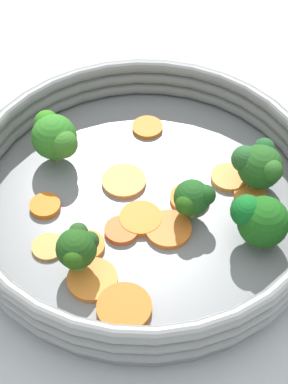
{
  "coord_description": "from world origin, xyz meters",
  "views": [
    {
      "loc": [
        0.4,
        0.06,
        0.5
      ],
      "look_at": [
        0.0,
        0.0,
        0.03
      ],
      "focal_mm": 60.0,
      "sensor_mm": 36.0,
      "label": 1
    }
  ],
  "objects_px": {
    "carrot_slice_0": "(45,206)",
    "broccoli_floret_0": "(258,219)",
    "carrot_slice_10": "(190,198)",
    "broccoli_floret_3": "(77,249)",
    "broccoli_floret_1": "(259,165)",
    "broccoli_floret_2": "(55,137)",
    "carrot_slice_6": "(122,230)",
    "carrot_slice_5": "(92,280)",
    "carrot_slice_12": "(147,127)",
    "broccoli_floret_4": "(193,199)",
    "carrot_slice_3": "(168,229)",
    "carrot_slice_11": "(250,194)",
    "carrot_slice_4": "(48,247)",
    "carrot_slice_1": "(229,178)",
    "carrot_slice_8": "(144,219)",
    "skillet": "(144,208)",
    "carrot_slice_2": "(124,181)",
    "carrot_slice_7": "(87,246)",
    "carrot_slice_9": "(123,307)"
  },
  "relations": [
    {
      "from": "skillet",
      "to": "carrot_slice_1",
      "type": "xyz_separation_m",
      "value": [
        -0.04,
        0.08,
        0.01
      ]
    },
    {
      "from": "carrot_slice_5",
      "to": "broccoli_floret_4",
      "type": "distance_m",
      "value": 0.12
    },
    {
      "from": "carrot_slice_10",
      "to": "carrot_slice_0",
      "type": "bearing_deg",
      "value": -77.81
    },
    {
      "from": "carrot_slice_12",
      "to": "broccoli_floret_3",
      "type": "distance_m",
      "value": 0.19
    },
    {
      "from": "carrot_slice_6",
      "to": "carrot_slice_5",
      "type": "bearing_deg",
      "value": -16.15
    },
    {
      "from": "carrot_slice_2",
      "to": "carrot_slice_8",
      "type": "bearing_deg",
      "value": 30.43
    },
    {
      "from": "carrot_slice_0",
      "to": "carrot_slice_5",
      "type": "bearing_deg",
      "value": 38.8
    },
    {
      "from": "carrot_slice_8",
      "to": "carrot_slice_12",
      "type": "distance_m",
      "value": 0.13
    },
    {
      "from": "carrot_slice_5",
      "to": "broccoli_floret_1",
      "type": "bearing_deg",
      "value": 133.75
    },
    {
      "from": "carrot_slice_10",
      "to": "carrot_slice_11",
      "type": "bearing_deg",
      "value": 103.97
    },
    {
      "from": "carrot_slice_0",
      "to": "broccoli_floret_0",
      "type": "distance_m",
      "value": 0.2
    },
    {
      "from": "carrot_slice_0",
      "to": "broccoli_floret_2",
      "type": "distance_m",
      "value": 0.07
    },
    {
      "from": "carrot_slice_3",
      "to": "broccoli_floret_3",
      "type": "xyz_separation_m",
      "value": [
        0.05,
        -0.07,
        0.03
      ]
    },
    {
      "from": "broccoli_floret_1",
      "to": "carrot_slice_2",
      "type": "bearing_deg",
      "value": -83.92
    },
    {
      "from": "carrot_slice_4",
      "to": "carrot_slice_12",
      "type": "height_order",
      "value": "carrot_slice_12"
    },
    {
      "from": "carrot_slice_10",
      "to": "carrot_slice_8",
      "type": "bearing_deg",
      "value": -51.58
    },
    {
      "from": "carrot_slice_1",
      "to": "carrot_slice_4",
      "type": "xyz_separation_m",
      "value": [
        0.11,
        -0.16,
        -0.0
      ]
    },
    {
      "from": "skillet",
      "to": "carrot_slice_1",
      "type": "relative_size",
      "value": 9.11
    },
    {
      "from": "carrot_slice_9",
      "to": "carrot_slice_12",
      "type": "relative_size",
      "value": 1.43
    },
    {
      "from": "carrot_slice_5",
      "to": "carrot_slice_4",
      "type": "bearing_deg",
      "value": -122.28
    },
    {
      "from": "broccoli_floret_0",
      "to": "carrot_slice_12",
      "type": "bearing_deg",
      "value": -138.56
    },
    {
      "from": "skillet",
      "to": "broccoli_floret_4",
      "type": "relative_size",
      "value": 7.56
    },
    {
      "from": "carrot_slice_1",
      "to": "carrot_slice_7",
      "type": "height_order",
      "value": "same"
    },
    {
      "from": "broccoli_floret_2",
      "to": "carrot_slice_1",
      "type": "bearing_deg",
      "value": 88.81
    },
    {
      "from": "broccoli_floret_1",
      "to": "carrot_slice_12",
      "type": "bearing_deg",
      "value": -119.47
    },
    {
      "from": "carrot_slice_6",
      "to": "carrot_slice_7",
      "type": "distance_m",
      "value": 0.04
    },
    {
      "from": "carrot_slice_7",
      "to": "carrot_slice_2",
      "type": "bearing_deg",
      "value": 165.93
    },
    {
      "from": "carrot_slice_11",
      "to": "broccoli_floret_1",
      "type": "height_order",
      "value": "broccoli_floret_1"
    },
    {
      "from": "carrot_slice_4",
      "to": "broccoli_floret_1",
      "type": "bearing_deg",
      "value": 119.05
    },
    {
      "from": "broccoli_floret_1",
      "to": "broccoli_floret_3",
      "type": "height_order",
      "value": "broccoli_floret_1"
    },
    {
      "from": "carrot_slice_11",
      "to": "carrot_slice_6",
      "type": "bearing_deg",
      "value": -61.92
    },
    {
      "from": "carrot_slice_0",
      "to": "carrot_slice_4",
      "type": "relative_size",
      "value": 0.99
    },
    {
      "from": "carrot_slice_4",
      "to": "carrot_slice_8",
      "type": "relative_size",
      "value": 0.74
    },
    {
      "from": "carrot_slice_3",
      "to": "carrot_slice_8",
      "type": "bearing_deg",
      "value": -110.31
    },
    {
      "from": "carrot_slice_2",
      "to": "broccoli_floret_3",
      "type": "height_order",
      "value": "broccoli_floret_3"
    },
    {
      "from": "skillet",
      "to": "broccoli_floret_2",
      "type": "relative_size",
      "value": 6.07
    },
    {
      "from": "skillet",
      "to": "broccoli_floret_0",
      "type": "distance_m",
      "value": 0.12
    },
    {
      "from": "carrot_slice_12",
      "to": "broccoli_floret_4",
      "type": "relative_size",
      "value": 0.76
    },
    {
      "from": "carrot_slice_1",
      "to": "carrot_slice_12",
      "type": "height_order",
      "value": "same"
    },
    {
      "from": "carrot_slice_8",
      "to": "carrot_slice_3",
      "type": "bearing_deg",
      "value": 69.69
    },
    {
      "from": "carrot_slice_2",
      "to": "carrot_slice_6",
      "type": "xyz_separation_m",
      "value": [
        0.06,
        0.01,
        0.0
      ]
    },
    {
      "from": "carrot_slice_2",
      "to": "carrot_slice_5",
      "type": "relative_size",
      "value": 0.99
    },
    {
      "from": "carrot_slice_6",
      "to": "broccoli_floret_1",
      "type": "distance_m",
      "value": 0.15
    },
    {
      "from": "carrot_slice_2",
      "to": "carrot_slice_11",
      "type": "height_order",
      "value": "carrot_slice_2"
    },
    {
      "from": "carrot_slice_2",
      "to": "carrot_slice_9",
      "type": "height_order",
      "value": "carrot_slice_9"
    },
    {
      "from": "carrot_slice_6",
      "to": "broccoli_floret_4",
      "type": "height_order",
      "value": "broccoli_floret_4"
    },
    {
      "from": "carrot_slice_0",
      "to": "carrot_slice_10",
      "type": "xyz_separation_m",
      "value": [
        -0.03,
        0.14,
        -0.0
      ]
    },
    {
      "from": "carrot_slice_10",
      "to": "broccoli_floret_3",
      "type": "bearing_deg",
      "value": -43.8
    },
    {
      "from": "carrot_slice_0",
      "to": "carrot_slice_12",
      "type": "height_order",
      "value": "carrot_slice_0"
    },
    {
      "from": "carrot_slice_10",
      "to": "broccoli_floret_0",
      "type": "relative_size",
      "value": 0.72
    }
  ]
}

